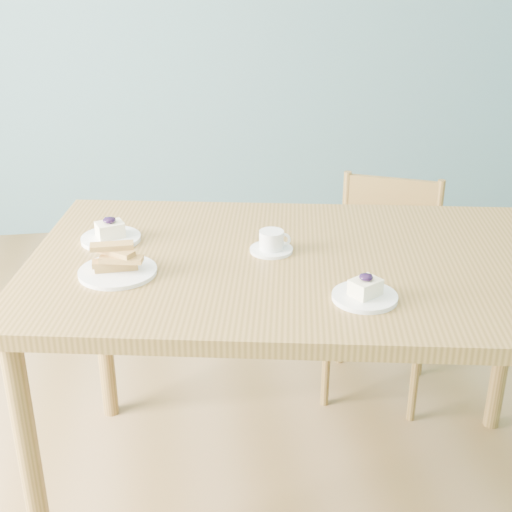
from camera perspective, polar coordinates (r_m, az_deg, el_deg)
The scene contains 7 objects.
room at distance 1.61m, azimuth -3.44°, elevation 13.69°, with size 5.01×5.01×2.71m.
dining_table at distance 2.01m, azimuth 4.00°, elevation -2.41°, with size 1.68×1.16×0.83m.
dining_chair at distance 2.72m, azimuth 10.01°, elevation -2.61°, with size 0.50×0.49×0.83m.
cheesecake_plate_near at distance 1.77m, azimuth 8.71°, elevation -2.92°, with size 0.16×0.16×0.07m.
cheesecake_plate_far at distance 2.12m, azimuth -11.56°, elevation 1.68°, with size 0.17×0.17×0.07m.
coffee_cup at distance 2.01m, azimuth 1.27°, elevation 1.07°, with size 0.12×0.12×0.06m.
biscotti_plate at distance 1.91m, azimuth -11.05°, elevation -0.70°, with size 0.21×0.21×0.08m.
Camera 1 is at (-0.13, -1.57, 1.65)m, focal length 50.00 mm.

